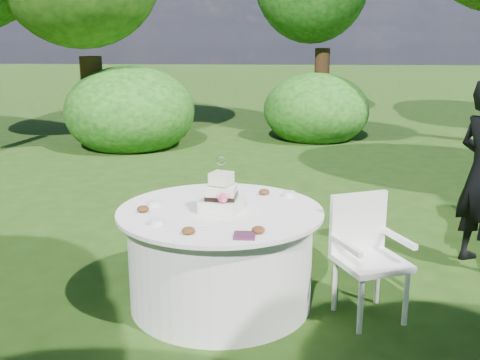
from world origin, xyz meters
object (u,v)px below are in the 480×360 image
object	(u,v)px
napkins	(244,236)
table	(221,256)
chair	(366,248)
cake	(221,196)

from	to	relation	value
napkins	table	world-z (taller)	napkins
table	chair	distance (m)	1.10
napkins	chair	xyz separation A→B (m)	(0.87, 0.51, -0.26)
napkins	table	distance (m)	0.74
chair	cake	bearing A→B (deg)	177.58
table	cake	size ratio (longest dim) A/B	3.77
napkins	chair	world-z (taller)	chair
table	cake	distance (m)	0.50
napkins	table	xyz separation A→B (m)	(-0.22, 0.60, -0.39)
napkins	chair	size ratio (longest dim) A/B	0.15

